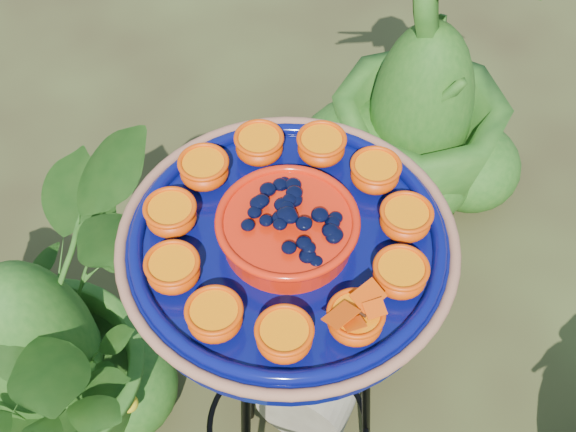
{
  "coord_description": "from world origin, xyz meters",
  "views": [
    {
      "loc": [
        -0.54,
        -0.51,
        1.94
      ],
      "look_at": [
        -0.09,
        0.05,
        1.02
      ],
      "focal_mm": 50.0,
      "sensor_mm": 36.0,
      "label": 1
    }
  ],
  "objects": [
    {
      "name": "shrub_back_right",
      "position": [
        0.77,
        0.52,
        0.45
      ],
      "size": [
        0.71,
        0.71,
        0.9
      ],
      "primitive_type": "imported",
      "rotation": [
        0.0,
        0.0,
        2.47
      ],
      "color": "#1D4E14",
      "rests_on": "ground"
    },
    {
      "name": "tripod_stand",
      "position": [
        -0.11,
        0.03,
        0.58
      ],
      "size": [
        0.39,
        0.4,
        0.95
      ],
      "rotation": [
        0.0,
        0.0,
        -0.16
      ],
      "color": "black",
      "rests_on": "ground"
    },
    {
      "name": "driftwood_log",
      "position": [
        0.27,
        0.24,
        0.11
      ],
      "size": [
        0.69,
        0.5,
        0.22
      ],
      "primitive_type": "cylinder",
      "rotation": [
        0.0,
        1.57,
        0.47
      ],
      "color": "tan",
      "rests_on": "ground"
    },
    {
      "name": "shrub_back_left",
      "position": [
        -0.44,
        0.52,
        0.39
      ],
      "size": [
        0.92,
        0.93,
        0.78
      ],
      "primitive_type": "imported",
      "rotation": [
        0.0,
        0.0,
        0.86
      ],
      "color": "#1D4E14",
      "rests_on": "ground"
    },
    {
      "name": "feeder_dish",
      "position": [
        -0.11,
        0.03,
        0.99
      ],
      "size": [
        0.55,
        0.55,
        0.11
      ],
      "rotation": [
        0.0,
        0.0,
        -0.16
      ],
      "color": "#060B50",
      "rests_on": "tripod_stand"
    }
  ]
}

